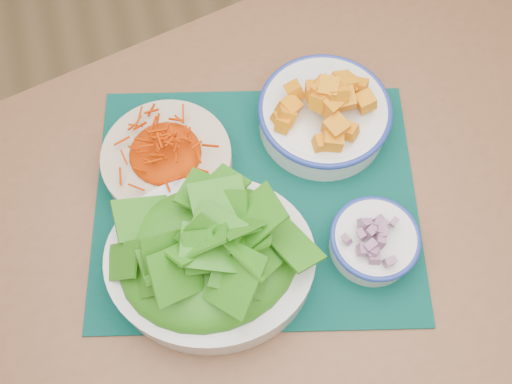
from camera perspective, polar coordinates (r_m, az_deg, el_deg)
The scene contains 7 objects.
ground at distance 1.67m, azimuth -1.66°, elevation -5.16°, with size 4.00×4.00×0.00m, color #AB8352.
table at distance 0.97m, azimuth 4.31°, elevation -4.74°, with size 1.48×1.15×0.75m.
placemat at distance 0.90m, azimuth -0.00°, elevation -0.85°, with size 0.51×0.41×0.00m, color #022A25.
carrot_bowl at distance 0.90m, azimuth -8.93°, elevation 3.40°, with size 0.24×0.24×0.07m.
squash_bowl at distance 0.93m, azimuth 6.91°, elevation 8.21°, with size 0.27×0.27×0.10m.
lettuce_bowl at distance 0.80m, azimuth -4.66°, elevation -6.38°, with size 0.35×0.32×0.13m.
onion_bowl at distance 0.86m, azimuth 11.77°, elevation -4.68°, with size 0.16×0.16×0.07m.
Camera 1 is at (-0.11, -0.55, 1.58)m, focal length 40.00 mm.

